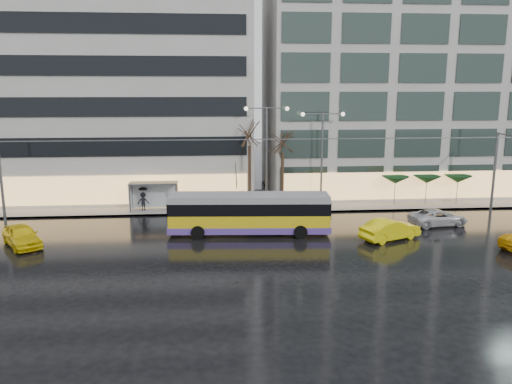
{
  "coord_description": "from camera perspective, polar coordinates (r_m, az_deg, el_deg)",
  "views": [
    {
      "loc": [
        -2.58,
        -33.05,
        10.68
      ],
      "look_at": [
        0.58,
        5.0,
        2.78
      ],
      "focal_mm": 35.0,
      "sensor_mm": 36.0,
      "label": 1
    }
  ],
  "objects": [
    {
      "name": "street_lamp_near",
      "position": [
        44.34,
        1.22,
        5.61
      ],
      "size": [
        3.96,
        0.36,
        9.03
      ],
      "color": "#595B60",
      "rests_on": "sidewalk"
    },
    {
      "name": "parasol_b",
      "position": [
        48.91,
        18.94,
        1.36
      ],
      "size": [
        2.5,
        2.5,
        2.65
      ],
      "color": "#595B60",
      "rests_on": "sidewalk"
    },
    {
      "name": "bus_shelter",
      "position": [
        44.98,
        -12.07,
        0.24
      ],
      "size": [
        4.2,
        1.6,
        2.51
      ],
      "color": "#595B60",
      "rests_on": "sidewalk"
    },
    {
      "name": "parasol_a",
      "position": [
        47.78,
        15.64,
        1.33
      ],
      "size": [
        2.5,
        2.5,
        2.65
      ],
      "color": "#595B60",
      "rests_on": "sidewalk"
    },
    {
      "name": "ground",
      "position": [
        34.83,
        -0.27,
        -6.17
      ],
      "size": [
        140.0,
        140.0,
        0.0
      ],
      "primitive_type": "plane",
      "color": "black",
      "rests_on": "ground"
    },
    {
      "name": "parasol_c",
      "position": [
        50.18,
        22.08,
        1.38
      ],
      "size": [
        2.5,
        2.5,
        2.65
      ],
      "color": "#595B60",
      "rests_on": "sidewalk"
    },
    {
      "name": "street_lamp_far",
      "position": [
        45.16,
        7.56,
        5.27
      ],
      "size": [
        3.96,
        0.36,
        8.53
      ],
      "color": "#595B60",
      "rests_on": "sidewalk"
    },
    {
      "name": "building_right",
      "position": [
        56.38,
        18.25,
        13.12
      ],
      "size": [
        32.0,
        14.0,
        25.0
      ],
      "primitive_type": "cube",
      "color": "#A4A19D",
      "rests_on": "sidewalk"
    },
    {
      "name": "pedestrian_a",
      "position": [
        44.1,
        -9.13,
        -0.31
      ],
      "size": [
        1.11,
        1.13,
        2.19
      ],
      "color": "black",
      "rests_on": "sidewalk"
    },
    {
      "name": "catenary",
      "position": [
        41.65,
        0.24,
        2.81
      ],
      "size": [
        42.24,
        5.12,
        7.0
      ],
      "color": "#595B60",
      "rests_on": "ground"
    },
    {
      "name": "taxi_b",
      "position": [
        37.31,
        15.08,
        -4.15
      ],
      "size": [
        4.87,
        3.36,
        1.52
      ],
      "primitive_type": "imported",
      "rotation": [
        0.0,
        0.0,
        1.99
      ],
      "color": "#FFE90D",
      "rests_on": "ground"
    },
    {
      "name": "tree_b",
      "position": [
        44.87,
        3.08,
        6.19
      ],
      "size": [
        3.2,
        3.2,
        7.7
      ],
      "color": "black",
      "rests_on": "sidewalk"
    },
    {
      "name": "tree_a",
      "position": [
        44.31,
        -0.75,
        7.03
      ],
      "size": [
        3.2,
        3.2,
        8.4
      ],
      "color": "black",
      "rests_on": "sidewalk"
    },
    {
      "name": "taxi_a",
      "position": [
        38.12,
        -25.2,
        -4.52
      ],
      "size": [
        4.06,
        4.78,
        1.55
      ],
      "primitive_type": "imported",
      "rotation": [
        0.0,
        0.0,
        0.6
      ],
      "color": "yellow",
      "rests_on": "ground"
    },
    {
      "name": "building_left",
      "position": [
        53.76,
        -19.61,
        11.52
      ],
      "size": [
        34.0,
        14.0,
        22.0
      ],
      "primitive_type": "cube",
      "color": "#A4A19D",
      "rests_on": "sidewalk"
    },
    {
      "name": "sedan_silver",
      "position": [
        42.39,
        20.09,
        -2.74
      ],
      "size": [
        4.89,
        2.78,
        1.29
      ],
      "primitive_type": "imported",
      "rotation": [
        0.0,
        0.0,
        1.71
      ],
      "color": "silver",
      "rests_on": "ground"
    },
    {
      "name": "pedestrian_b",
      "position": [
        46.25,
        -7.55,
        -0.55
      ],
      "size": [
        0.97,
        0.88,
        1.62
      ],
      "color": "black",
      "rests_on": "sidewalk"
    },
    {
      "name": "sidewalk",
      "position": [
        48.45,
        0.79,
        -0.96
      ],
      "size": [
        80.0,
        10.0,
        0.15
      ],
      "primitive_type": "cube",
      "color": "gray",
      "rests_on": "ground"
    },
    {
      "name": "pedestrian_c",
      "position": [
        45.04,
        -12.77,
        -0.68
      ],
      "size": [
        1.05,
        0.84,
        2.11
      ],
      "color": "black",
      "rests_on": "sidewalk"
    },
    {
      "name": "kerb",
      "position": [
        43.66,
        1.42,
        -2.38
      ],
      "size": [
        80.0,
        0.1,
        0.15
      ],
      "primitive_type": "cube",
      "color": "slate",
      "rests_on": "ground"
    },
    {
      "name": "trolleybus",
      "position": [
        37.21,
        -0.78,
        -2.61
      ],
      "size": [
        12.03,
        5.0,
        5.52
      ],
      "color": "gold",
      "rests_on": "ground"
    }
  ]
}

